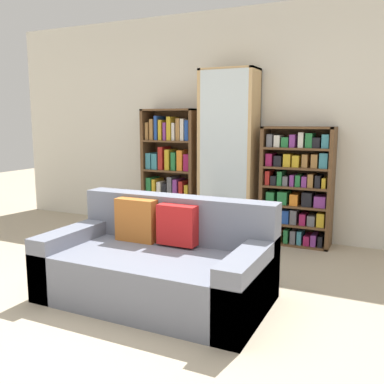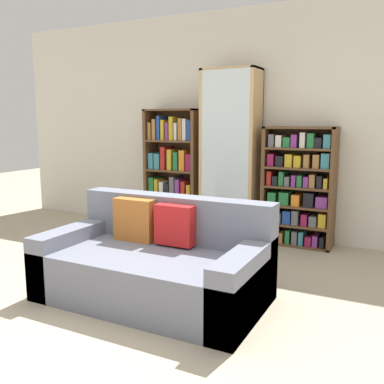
% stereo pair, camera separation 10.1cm
% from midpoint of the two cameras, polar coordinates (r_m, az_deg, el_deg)
% --- Properties ---
extents(ground_plane, '(16.00, 16.00, 0.00)m').
position_cam_midpoint_polar(ground_plane, '(3.12, -12.15, -17.26)').
color(ground_plane, tan).
extents(wall_back, '(6.84, 0.06, 2.70)m').
position_cam_midpoint_polar(wall_back, '(5.26, 6.31, 8.96)').
color(wall_back, silver).
rests_on(wall_back, ground).
extents(couch, '(1.73, 0.94, 0.77)m').
position_cam_midpoint_polar(couch, '(3.44, -5.35, -9.63)').
color(couch, slate).
rests_on(couch, ground).
extents(bookshelf_left, '(0.72, 0.32, 1.54)m').
position_cam_midpoint_polar(bookshelf_left, '(5.48, -3.29, 2.63)').
color(bookshelf_left, brown).
rests_on(bookshelf_left, ground).
extents(display_cabinet, '(0.66, 0.36, 1.99)m').
position_cam_midpoint_polar(display_cabinet, '(5.11, 4.35, 4.88)').
color(display_cabinet, tan).
rests_on(display_cabinet, ground).
extents(bookshelf_right, '(0.78, 0.32, 1.33)m').
position_cam_midpoint_polar(bookshelf_right, '(4.93, 13.26, 0.64)').
color(bookshelf_right, brown).
rests_on(bookshelf_right, ground).
extents(wine_bottle, '(0.07, 0.07, 0.35)m').
position_cam_midpoint_polar(wine_bottle, '(4.26, 4.53, -7.63)').
color(wine_bottle, '#143819').
rests_on(wine_bottle, ground).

